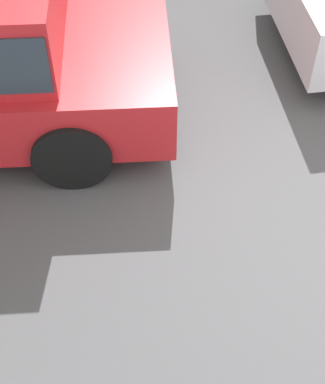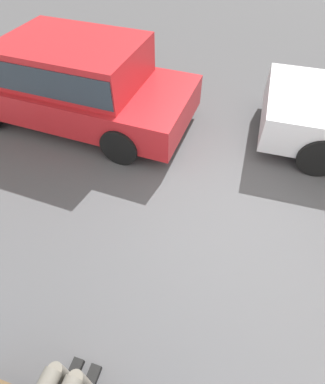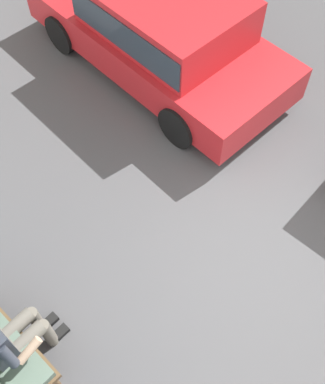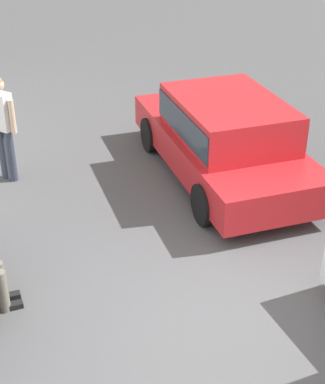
# 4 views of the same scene
# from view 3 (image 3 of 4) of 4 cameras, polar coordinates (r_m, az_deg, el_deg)

# --- Properties ---
(ground_plane) EXTENTS (60.00, 60.00, 0.00)m
(ground_plane) POSITION_cam_3_polar(r_m,az_deg,el_deg) (5.86, 11.93, -7.43)
(ground_plane) COLOR #4C4C4F
(person_on_phone) EXTENTS (0.73, 0.74, 1.38)m
(person_on_phone) POSITION_cam_3_polar(r_m,az_deg,el_deg) (4.85, -18.14, -15.98)
(person_on_phone) COLOR #6B665B
(person_on_phone) RESTS_ON ground_plane
(parked_car_mid) EXTENTS (4.21, 2.00, 1.38)m
(parked_car_mid) POSITION_cam_3_polar(r_m,az_deg,el_deg) (7.17, -0.16, 18.93)
(parked_car_mid) COLOR red
(parked_car_mid) RESTS_ON ground_plane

